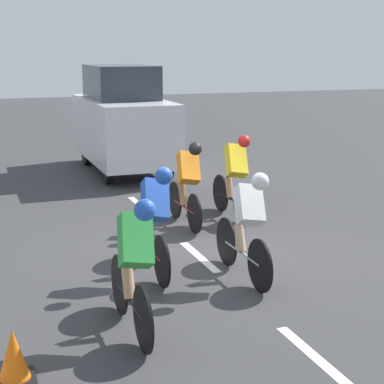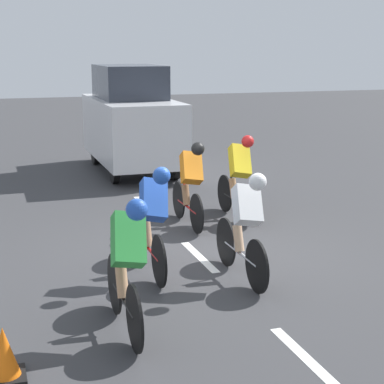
{
  "view_description": "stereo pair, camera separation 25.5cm",
  "coord_description": "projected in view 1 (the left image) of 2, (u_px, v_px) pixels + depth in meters",
  "views": [
    {
      "loc": [
        3.02,
        8.24,
        2.91
      ],
      "look_at": [
        0.11,
        0.13,
        0.95
      ],
      "focal_mm": 60.0,
      "sensor_mm": 36.0,
      "label": 1
    },
    {
      "loc": [
        2.78,
        8.32,
        2.91
      ],
      "look_at": [
        0.11,
        0.13,
        0.95
      ],
      "focal_mm": 60.0,
      "sensor_mm": 36.0,
      "label": 2
    }
  ],
  "objects": [
    {
      "name": "support_car",
      "position": [
        123.0,
        120.0,
        15.03
      ],
      "size": [
        1.7,
        3.95,
        2.48
      ],
      "color": "black",
      "rests_on": "ground"
    },
    {
      "name": "lane_stripe_near",
      "position": [
        315.0,
        357.0,
        6.15
      ],
      "size": [
        0.12,
        1.4,
        0.01
      ],
      "primitive_type": "cube",
      "color": "white",
      "rests_on": "ground"
    },
    {
      "name": "cyclist_white",
      "position": [
        247.0,
        223.0,
        8.04
      ],
      "size": [
        0.39,
        1.7,
        1.43
      ],
      "color": "black",
      "rests_on": "ground"
    },
    {
      "name": "lane_stripe_far",
      "position": [
        140.0,
        205.0,
        12.02
      ],
      "size": [
        0.12,
        1.4,
        0.01
      ],
      "primitive_type": "cube",
      "color": "white",
      "rests_on": "ground"
    },
    {
      "name": "cyclist_green",
      "position": [
        134.0,
        263.0,
        6.48
      ],
      "size": [
        0.4,
        1.66,
        1.49
      ],
      "color": "black",
      "rests_on": "ground"
    },
    {
      "name": "cyclist_yellow",
      "position": [
        235.0,
        175.0,
        10.92
      ],
      "size": [
        0.41,
        1.62,
        1.48
      ],
      "color": "black",
      "rests_on": "ground"
    },
    {
      "name": "cyclist_orange",
      "position": [
        187.0,
        182.0,
        10.45
      ],
      "size": [
        0.4,
        1.63,
        1.44
      ],
      "color": "black",
      "rests_on": "ground"
    },
    {
      "name": "lane_stripe_mid",
      "position": [
        199.0,
        256.0,
        9.08
      ],
      "size": [
        0.12,
        1.4,
        0.01
      ],
      "primitive_type": "cube",
      "color": "white",
      "rests_on": "ground"
    },
    {
      "name": "traffic_cone",
      "position": [
        14.0,
        356.0,
        5.67
      ],
      "size": [
        0.36,
        0.36,
        0.49
      ],
      "color": "black",
      "rests_on": "ground"
    },
    {
      "name": "cyclist_blue",
      "position": [
        154.0,
        218.0,
        8.19
      ],
      "size": [
        0.42,
        1.71,
        1.47
      ],
      "color": "black",
      "rests_on": "ground"
    },
    {
      "name": "ground_plane",
      "position": [
        196.0,
        254.0,
        9.2
      ],
      "size": [
        60.0,
        60.0,
        0.0
      ],
      "primitive_type": "plane",
      "color": "#38383A"
    }
  ]
}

